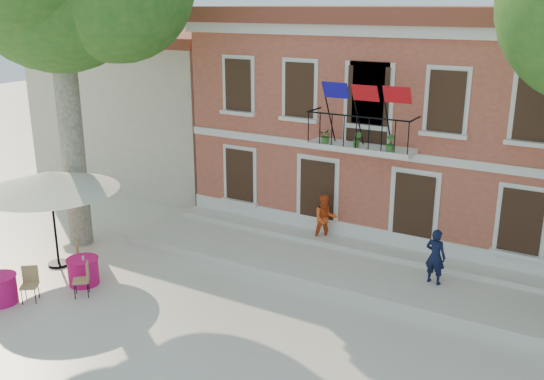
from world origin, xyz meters
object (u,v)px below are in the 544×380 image
at_px(pedestrian_navy, 435,256).
at_px(pedestrian_orange, 325,219).
at_px(cafe_table_3, 83,270).
at_px(cafe_table_2, 0,288).
at_px(patio_umbrella, 50,181).

bearing_deg(pedestrian_navy, pedestrian_orange, -7.54).
bearing_deg(cafe_table_3, pedestrian_navy, 27.30).
distance_m(pedestrian_navy, cafe_table_2, 11.61).
bearing_deg(pedestrian_orange, cafe_table_2, -165.71).
bearing_deg(pedestrian_navy, patio_umbrella, 30.49).
relative_size(pedestrian_orange, cafe_table_3, 0.92).
bearing_deg(cafe_table_2, patio_umbrella, 104.50).
height_order(cafe_table_2, cafe_table_3, same).
xyz_separation_m(patio_umbrella, pedestrian_navy, (10.30, 3.94, -1.57)).
bearing_deg(cafe_table_2, cafe_table_3, 61.96).
bearing_deg(pedestrian_orange, cafe_table_3, -168.46).
xyz_separation_m(pedestrian_orange, cafe_table_3, (-4.79, -5.65, -0.66)).
distance_m(pedestrian_navy, cafe_table_3, 9.76).
relative_size(pedestrian_orange, cafe_table_2, 0.84).
distance_m(patio_umbrella, pedestrian_navy, 11.14).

